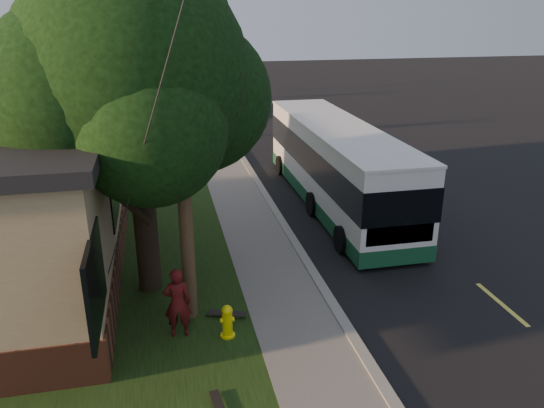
{
  "coord_description": "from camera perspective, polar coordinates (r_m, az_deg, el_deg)",
  "views": [
    {
      "loc": [
        -3.72,
        -9.62,
        6.69
      ],
      "look_at": [
        -0.77,
        3.95,
        1.5
      ],
      "focal_mm": 35.0,
      "sensor_mm": 36.0,
      "label": 1
    }
  ],
  "objects": [
    {
      "name": "ground",
      "position": [
        12.3,
        7.62,
        -12.68
      ],
      "size": [
        120.0,
        120.0,
        0.0
      ],
      "primitive_type": "plane",
      "color": "black",
      "rests_on": "ground"
    },
    {
      "name": "road",
      "position": [
        22.12,
        8.79,
        2.66
      ],
      "size": [
        8.0,
        80.0,
        0.01
      ],
      "primitive_type": "cube",
      "color": "black",
      "rests_on": "ground"
    },
    {
      "name": "curb",
      "position": [
        21.05,
        -1.45,
        2.12
      ],
      "size": [
        0.25,
        80.0,
        0.12
      ],
      "primitive_type": "cube",
      "color": "gray",
      "rests_on": "ground"
    },
    {
      "name": "sidewalk",
      "position": [
        20.9,
        -4.14,
        1.88
      ],
      "size": [
        2.0,
        80.0,
        0.08
      ],
      "primitive_type": "cube",
      "color": "slate",
      "rests_on": "ground"
    },
    {
      "name": "grass_verge",
      "position": [
        20.74,
        -13.75,
        1.16
      ],
      "size": [
        5.0,
        80.0,
        0.07
      ],
      "primitive_type": "cube",
      "color": "black",
      "rests_on": "ground"
    },
    {
      "name": "fire_hydrant",
      "position": [
        11.54,
        -4.83,
        -12.45
      ],
      "size": [
        0.32,
        0.32,
        0.74
      ],
      "color": "#FFEE0D",
      "rests_on": "grass_verge"
    },
    {
      "name": "utility_pole",
      "position": [
        10.82,
        -9.96,
        9.21
      ],
      "size": [
        2.86,
        3.21,
        9.07
      ],
      "color": "#473321",
      "rests_on": "ground"
    },
    {
      "name": "leafy_tree",
      "position": [
        12.38,
        -14.62,
        12.78
      ],
      "size": [
        6.3,
        6.0,
        7.8
      ],
      "color": "black",
      "rests_on": "grass_verge"
    },
    {
      "name": "bare_tree_near",
      "position": [
        28.0,
        -11.85,
        10.74
      ],
      "size": [
        1.38,
        1.21,
        4.31
      ],
      "color": "black",
      "rests_on": "grass_verge"
    },
    {
      "name": "bare_tree_far",
      "position": [
        39.91,
        -11.45,
        13.36
      ],
      "size": [
        1.38,
        1.21,
        4.03
      ],
      "color": "black",
      "rests_on": "grass_verge"
    },
    {
      "name": "traffic_signal",
      "position": [
        43.97,
        -6.97,
        15.75
      ],
      "size": [
        0.18,
        0.22,
        5.5
      ],
      "color": "#2D2D30",
      "rests_on": "ground"
    },
    {
      "name": "transit_bus",
      "position": [
        18.77,
        6.93,
        4.39
      ],
      "size": [
        2.45,
        10.62,
        2.88
      ],
      "color": "silver",
      "rests_on": "ground"
    },
    {
      "name": "skateboarder",
      "position": [
        11.48,
        -10.14,
        -10.4
      ],
      "size": [
        0.59,
        0.4,
        1.58
      ],
      "primitive_type": "imported",
      "rotation": [
        0.0,
        0.0,
        3.1
      ],
      "color": "#541012",
      "rests_on": "grass_verge"
    },
    {
      "name": "skateboard_main",
      "position": [
        10.02,
        -5.82,
        -20.64
      ],
      "size": [
        0.27,
        0.75,
        0.07
      ],
      "color": "black",
      "rests_on": "grass_verge"
    },
    {
      "name": "skateboard_spare",
      "position": [
        12.35,
        -4.87,
        -11.67
      ],
      "size": [
        0.91,
        0.5,
        0.08
      ],
      "color": "black",
      "rests_on": "grass_verge"
    },
    {
      "name": "distant_car",
      "position": [
        35.63,
        -3.17,
        10.85
      ],
      "size": [
        1.86,
        4.4,
        1.49
      ],
      "primitive_type": "imported",
      "rotation": [
        0.0,
        0.0,
        -0.03
      ],
      "color": "black",
      "rests_on": "ground"
    }
  ]
}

